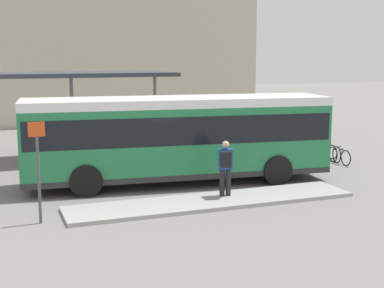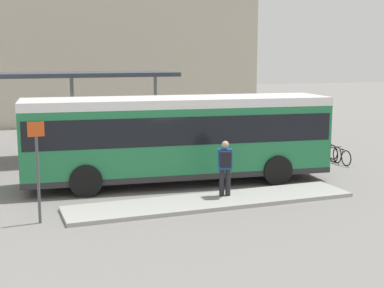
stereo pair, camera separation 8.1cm
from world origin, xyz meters
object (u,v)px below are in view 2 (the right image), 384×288
(pedestrian_waiting, at_px, (225,165))
(platform_sign, at_px, (38,167))
(city_bus, at_px, (178,133))
(bicycle_black, at_px, (332,152))
(bicycle_white, at_px, (340,156))
(potted_planter_near_shelter, at_px, (143,147))
(bicycle_green, at_px, (326,150))

(pedestrian_waiting, relative_size, platform_sign, 0.63)
(city_bus, distance_m, bicycle_black, 7.90)
(pedestrian_waiting, relative_size, bicycle_white, 1.12)
(bicycle_white, xyz_separation_m, potted_planter_near_shelter, (-7.84, 2.82, 0.41))
(bicycle_black, relative_size, potted_planter_near_shelter, 1.17)
(potted_planter_near_shelter, bearing_deg, bicycle_black, -14.97)
(bicycle_white, distance_m, bicycle_green, 1.44)
(pedestrian_waiting, bearing_deg, platform_sign, 114.53)
(pedestrian_waiting, bearing_deg, bicycle_black, -38.73)
(city_bus, xyz_separation_m, pedestrian_waiting, (0.64, -2.71, -0.67))
(bicycle_black, bearing_deg, city_bus, -71.26)
(pedestrian_waiting, bearing_deg, potted_planter_near_shelter, 28.55)
(bicycle_white, bearing_deg, bicycle_green, -11.57)
(bicycle_white, relative_size, bicycle_black, 0.92)
(pedestrian_waiting, xyz_separation_m, bicycle_black, (6.98, 4.23, -0.76))
(bicycle_green, height_order, potted_planter_near_shelter, potted_planter_near_shelter)
(city_bus, relative_size, platform_sign, 3.93)
(platform_sign, bearing_deg, pedestrian_waiting, 4.46)
(bicycle_white, distance_m, potted_planter_near_shelter, 8.34)
(bicycle_green, bearing_deg, potted_planter_near_shelter, 74.52)
(city_bus, height_order, platform_sign, city_bus)
(city_bus, relative_size, bicycle_white, 6.97)
(city_bus, height_order, bicycle_green, city_bus)
(city_bus, bearing_deg, pedestrian_waiting, -70.56)
(pedestrian_waiting, distance_m, bicycle_black, 8.20)
(platform_sign, bearing_deg, potted_planter_near_shelter, 54.81)
(platform_sign, bearing_deg, city_bus, 31.78)
(city_bus, bearing_deg, potted_planter_near_shelter, 101.19)
(bicycle_black, bearing_deg, platform_sign, -62.32)
(bicycle_green, distance_m, platform_sign, 14.05)
(bicycle_green, distance_m, potted_planter_near_shelter, 8.26)
(city_bus, distance_m, potted_planter_near_shelter, 3.80)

